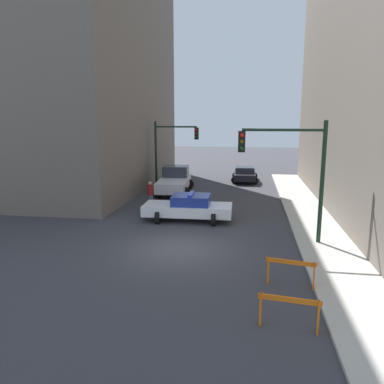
{
  "coord_description": "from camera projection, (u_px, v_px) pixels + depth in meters",
  "views": [
    {
      "loc": [
        2.87,
        -14.7,
        5.35
      ],
      "look_at": [
        -0.36,
        6.04,
        1.27
      ],
      "focal_mm": 35.0,
      "sensor_mm": 36.0,
      "label": 1
    }
  ],
  "objects": [
    {
      "name": "ground_plane",
      "position": [
        178.0,
        249.0,
        15.71
      ],
      "size": [
        120.0,
        120.0,
        0.0
      ],
      "primitive_type": "plane",
      "color": "#38383D"
    },
    {
      "name": "sidewalk_right",
      "position": [
        332.0,
        256.0,
        14.76
      ],
      "size": [
        2.4,
        44.0,
        0.12
      ],
      "color": "#B2ADA3",
      "rests_on": "ground_plane"
    },
    {
      "name": "building_corner_left",
      "position": [
        61.0,
        60.0,
        29.21
      ],
      "size": [
        14.0,
        20.0,
        19.85
      ],
      "color": "#6B6056",
      "rests_on": "ground_plane"
    },
    {
      "name": "traffic_light_near",
      "position": [
        294.0,
        163.0,
        15.76
      ],
      "size": [
        3.64,
        0.35,
        5.2
      ],
      "color": "black",
      "rests_on": "sidewalk_right"
    },
    {
      "name": "traffic_light_far",
      "position": [
        170.0,
        145.0,
        28.86
      ],
      "size": [
        3.44,
        0.35,
        5.2
      ],
      "color": "black",
      "rests_on": "ground_plane"
    },
    {
      "name": "police_car",
      "position": [
        189.0,
        207.0,
        20.02
      ],
      "size": [
        4.74,
        2.43,
        1.52
      ],
      "rotation": [
        0.0,
        0.0,
        1.59
      ],
      "color": "white",
      "rests_on": "ground_plane"
    },
    {
      "name": "white_truck",
      "position": [
        175.0,
        181.0,
        27.65
      ],
      "size": [
        2.88,
        5.52,
        1.9
      ],
      "rotation": [
        0.0,
        0.0,
        0.07
      ],
      "color": "silver",
      "rests_on": "ground_plane"
    },
    {
      "name": "parked_car_near",
      "position": [
        245.0,
        174.0,
        32.63
      ],
      "size": [
        2.31,
        4.32,
        1.31
      ],
      "rotation": [
        0.0,
        0.0,
        0.01
      ],
      "color": "black",
      "rests_on": "ground_plane"
    },
    {
      "name": "pedestrian_crossing",
      "position": [
        150.0,
        194.0,
        22.8
      ],
      "size": [
        0.49,
        0.49,
        1.66
      ],
      "rotation": [
        0.0,
        0.0,
        2.06
      ],
      "color": "#474C66",
      "rests_on": "ground_plane"
    },
    {
      "name": "barrier_front",
      "position": [
        289.0,
        307.0,
        9.57
      ],
      "size": [
        1.59,
        0.37,
        0.9
      ],
      "rotation": [
        0.0,
        0.0,
        -0.14
      ],
      "color": "orange",
      "rests_on": "ground_plane"
    },
    {
      "name": "barrier_mid",
      "position": [
        291.0,
        268.0,
        12.08
      ],
      "size": [
        1.58,
        0.43,
        0.9
      ],
      "rotation": [
        0.0,
        0.0,
        -0.19
      ],
      "color": "orange",
      "rests_on": "ground_plane"
    }
  ]
}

